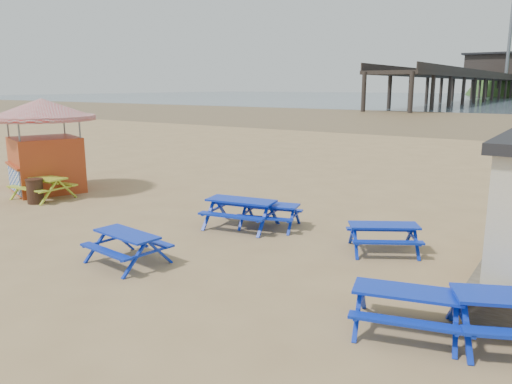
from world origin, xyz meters
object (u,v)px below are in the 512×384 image
Objects in this scene: picnic_table_blue_a at (270,215)px; picnic_table_blue_b at (241,213)px; litter_bin at (35,191)px; picnic_table_yellow at (43,188)px; ice_cream_kiosk at (44,133)px.

picnic_table_blue_b is at bearing -160.06° from picnic_table_blue_a.
litter_bin is at bearing -178.93° from picnic_table_blue_b.
ice_cream_kiosk is (-1.02, 0.90, 1.85)m from picnic_table_yellow.
picnic_table_blue_b is at bearing 11.14° from litter_bin.
picnic_table_blue_b reaches higher than picnic_table_yellow.
ice_cream_kiosk is at bearing 136.11° from picnic_table_yellow.
picnic_table_blue_a is 10.12m from ice_cream_kiosk.
litter_bin is (-8.47, -2.01, 0.09)m from picnic_table_blue_a.
picnic_table_yellow is at bearing -20.72° from ice_cream_kiosk.
picnic_table_blue_a is 8.70m from litter_bin.
litter_bin is at bearing 178.53° from picnic_table_blue_a.
picnic_table_yellow is at bearing 174.28° from picnic_table_blue_a.
ice_cream_kiosk is (-9.23, -0.05, 1.85)m from picnic_table_blue_b.
picnic_table_blue_b is 0.43× the size of ice_cream_kiosk.
litter_bin reaches higher than picnic_table_blue_a.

